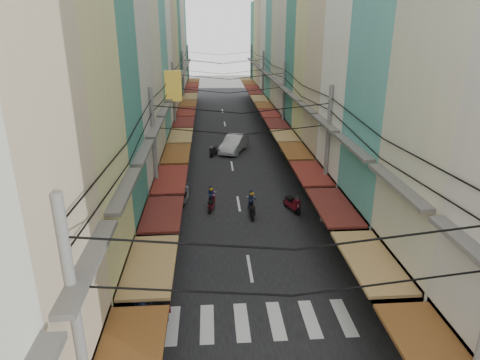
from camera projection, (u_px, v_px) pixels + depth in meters
name	position (u px, v px, depth m)	size (l,w,h in m)	color
ground	(246.00, 248.00, 22.92)	(160.00, 160.00, 0.00)	slate
road	(229.00, 147.00, 41.63)	(10.00, 80.00, 0.02)	black
sidewalk_left	(161.00, 148.00, 41.18)	(3.00, 80.00, 0.06)	gray
sidewalk_right	(295.00, 145.00, 42.06)	(3.00, 80.00, 0.06)	gray
crosswalk	(259.00, 321.00, 17.29)	(7.55, 2.40, 0.01)	silver
building_row_left	(132.00, 44.00, 34.50)	(7.80, 67.67, 23.70)	silver
building_row_right	(325.00, 48.00, 35.58)	(7.80, 68.98, 22.59)	#387C6E
utility_poles	(231.00, 85.00, 34.68)	(10.20, 66.13, 8.20)	gray
white_car	(234.00, 151.00, 40.19)	(5.34, 2.09, 1.88)	silver
bicycle	(360.00, 250.00, 22.72)	(0.66, 1.75, 1.21)	black
moving_scooters	(222.00, 210.00, 26.43)	(7.55, 23.78, 1.74)	black
parked_scooters	(338.00, 269.00, 20.13)	(13.00, 13.76, 0.95)	black
pedestrians	(170.00, 199.00, 26.56)	(13.05, 25.10, 2.24)	black
market_umbrella	(388.00, 233.00, 20.32)	(2.15, 2.15, 2.27)	#B2B2B7
traffic_sign	(353.00, 210.00, 22.71)	(0.10, 0.61, 2.79)	gray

